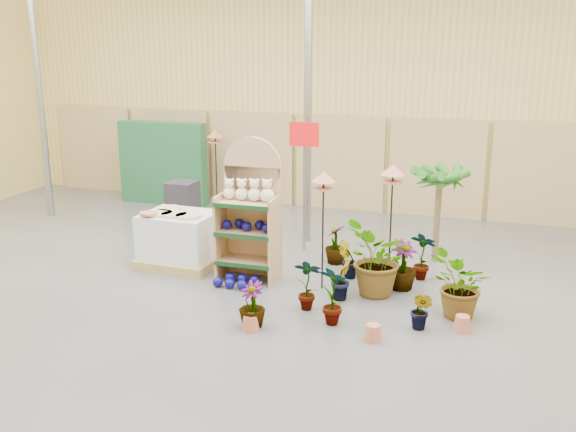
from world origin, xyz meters
name	(u,v)px	position (x,y,z in m)	size (l,w,h in m)	color
room	(253,138)	(0.00, 0.91, 2.21)	(15.20, 12.10, 4.70)	#4E4E4E
display_shelf	(251,214)	(-0.29, 1.51, 0.97)	(0.90, 0.58, 2.13)	tan
teddy_bears	(250,192)	(-0.26, 1.41, 1.35)	(0.79, 0.21, 0.34)	#EFE4C4
gazing_balls_shelf	(248,225)	(-0.29, 1.38, 0.84)	(0.78, 0.27, 0.15)	#0D0A66
gazing_balls_floor	(236,281)	(-0.35, 1.03, 0.07)	(0.63, 0.39, 0.15)	#0D0A66
pallet_stack	(180,239)	(-1.55, 1.61, 0.43)	(1.24, 1.05, 0.90)	tan
charcoal_planters	(178,212)	(-2.39, 3.17, 0.42)	(0.80, 0.50, 1.00)	black
trellis_stock	(163,163)	(-3.80, 5.20, 0.90)	(2.00, 0.30, 1.80)	#1E5831
offer_sign	(304,160)	(0.10, 2.98, 1.57)	(0.50, 0.08, 2.20)	gray
bird_table_front	(324,181)	(0.87, 1.34, 1.60)	(0.34, 0.34, 1.73)	black
bird_table_right	(393,174)	(1.78, 1.66, 1.69)	(0.34, 0.34, 1.82)	black
bird_table_back	(215,136)	(-2.33, 4.76, 1.61)	(0.34, 0.34, 1.74)	black
palm	(440,176)	(2.31, 3.08, 1.42)	(0.70, 0.70, 1.67)	brown
potted_plant_0	(308,284)	(0.89, 0.54, 0.36)	(0.38, 0.26, 0.73)	#25661A
potted_plant_1	(341,279)	(1.23, 1.04, 0.29)	(0.32, 0.26, 0.58)	#25661A
potted_plant_2	(378,260)	(1.68, 1.30, 0.54)	(0.97, 0.84, 1.08)	#25661A
potted_plant_3	(402,265)	(1.98, 1.67, 0.36)	(0.41, 0.41, 0.73)	#25661A
potted_plant_4	(423,255)	(2.21, 2.16, 0.38)	(0.40, 0.27, 0.76)	#25661A
potted_plant_5	(348,260)	(1.14, 1.87, 0.28)	(0.31, 0.25, 0.57)	#25661A
potted_plant_7	(252,305)	(0.38, -0.20, 0.30)	(0.33, 0.33, 0.60)	#25661A
potted_plant_8	(334,295)	(1.33, 0.19, 0.40)	(0.42, 0.28, 0.80)	#25661A
potted_plant_9	(421,310)	(2.41, 0.38, 0.26)	(0.28, 0.23, 0.51)	#25661A
potted_plant_10	(460,286)	(2.83, 0.88, 0.44)	(0.79, 0.69, 0.88)	#25661A
potted_plant_11	(336,244)	(0.80, 2.47, 0.32)	(0.36, 0.36, 0.64)	#25661A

